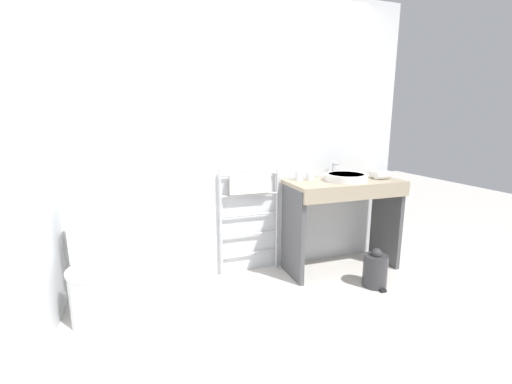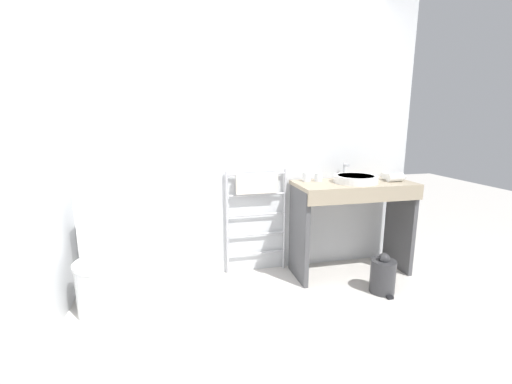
{
  "view_description": "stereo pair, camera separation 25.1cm",
  "coord_description": "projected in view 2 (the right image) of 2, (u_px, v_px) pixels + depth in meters",
  "views": [
    {
      "loc": [
        -0.89,
        -1.72,
        1.45
      ],
      "look_at": [
        -0.09,
        0.6,
        0.92
      ],
      "focal_mm": 24.0,
      "sensor_mm": 36.0,
      "label": 1
    },
    {
      "loc": [
        -0.65,
        -1.79,
        1.45
      ],
      "look_at": [
        -0.09,
        0.6,
        0.92
      ],
      "focal_mm": 24.0,
      "sensor_mm": 36.0,
      "label": 2
    }
  ],
  "objects": [
    {
      "name": "wall_back",
      "position": [
        247.0,
        138.0,
        3.13
      ],
      "size": [
        3.25,
        0.12,
        2.54
      ],
      "primitive_type": "cube",
      "color": "silver",
      "rests_on": "ground_plane"
    },
    {
      "name": "trash_bin",
      "position": [
        383.0,
        275.0,
        2.89
      ],
      "size": [
        0.21,
        0.24,
        0.35
      ],
      "color": "#333335",
      "rests_on": "ground_plane"
    },
    {
      "name": "hair_dryer",
      "position": [
        395.0,
        177.0,
        3.14
      ],
      "size": [
        0.19,
        0.18,
        0.08
      ],
      "color": "white",
      "rests_on": "vanity_counter"
    },
    {
      "name": "faucet",
      "position": [
        345.0,
        169.0,
        3.28
      ],
      "size": [
        0.02,
        0.1,
        0.15
      ],
      "color": "silver",
      "rests_on": "vanity_counter"
    },
    {
      "name": "wall_side",
      "position": [
        24.0,
        147.0,
        2.13
      ],
      "size": [
        0.12,
        1.86,
        2.54
      ],
      "primitive_type": "cube",
      "color": "silver",
      "rests_on": "ground_plane"
    },
    {
      "name": "ground_plane",
      "position": [
        291.0,
        353.0,
        2.16
      ],
      "size": [
        12.0,
        12.0,
        0.0
      ],
      "primitive_type": "plane",
      "color": "silver"
    },
    {
      "name": "toilet",
      "position": [
        105.0,
        269.0,
        2.63
      ],
      "size": [
        0.4,
        0.54,
        0.78
      ],
      "color": "white",
      "rests_on": "ground_plane"
    },
    {
      "name": "cup_near_wall",
      "position": [
        307.0,
        177.0,
        3.14
      ],
      "size": [
        0.08,
        0.08,
        0.08
      ],
      "color": "white",
      "rests_on": "vanity_counter"
    },
    {
      "name": "towel_radiator",
      "position": [
        257.0,
        200.0,
        3.16
      ],
      "size": [
        0.58,
        0.06,
        0.99
      ],
      "color": "silver",
      "rests_on": "ground_plane"
    },
    {
      "name": "sink_basin",
      "position": [
        356.0,
        179.0,
        3.09
      ],
      "size": [
        0.4,
        0.4,
        0.06
      ],
      "color": "white",
      "rests_on": "vanity_counter"
    },
    {
      "name": "bath_mat",
      "position": [
        103.0,
        351.0,
        2.16
      ],
      "size": [
        0.56,
        0.36,
        0.01
      ],
      "primitive_type": "cube",
      "color": "silver",
      "rests_on": "ground_plane"
    },
    {
      "name": "cup_near_edge",
      "position": [
        318.0,
        177.0,
        3.15
      ],
      "size": [
        0.07,
        0.07,
        0.08
      ],
      "color": "white",
      "rests_on": "vanity_counter"
    },
    {
      "name": "vanity_counter",
      "position": [
        353.0,
        211.0,
        3.15
      ],
      "size": [
        1.08,
        0.5,
        0.88
      ],
      "color": "gray",
      "rests_on": "ground_plane"
    }
  ]
}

